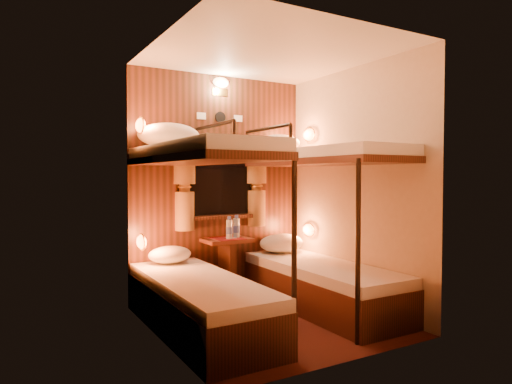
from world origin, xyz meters
TOP-DOWN VIEW (x-y plane):
  - floor at (0.00, 0.00)m, footprint 2.10×2.10m
  - ceiling at (0.00, 0.00)m, footprint 2.10×2.10m
  - wall_back at (0.00, 1.05)m, footprint 2.40×0.00m
  - wall_front at (0.00, -1.05)m, footprint 2.40×0.00m
  - wall_left at (-1.00, 0.00)m, footprint 0.00×2.40m
  - wall_right at (1.00, 0.00)m, footprint 0.00×2.40m
  - back_panel at (0.00, 1.04)m, footprint 2.00×0.03m
  - bunk_left at (-0.65, 0.07)m, footprint 0.72×1.90m
  - bunk_right at (0.65, 0.07)m, footprint 0.72×1.90m
  - window at (0.00, 1.00)m, footprint 1.00×0.12m
  - curtains at (0.00, 0.97)m, footprint 1.10×0.22m
  - back_fixtures at (0.00, 1.00)m, footprint 0.54×0.09m
  - reading_lamps at (-0.00, 0.70)m, footprint 2.00×0.20m
  - table at (0.00, 0.85)m, footprint 0.50×0.34m
  - bottle_left at (-0.00, 0.79)m, footprint 0.07×0.07m
  - bottle_right at (0.11, 0.84)m, footprint 0.07×0.07m
  - sachet_a at (0.06, 0.82)m, footprint 0.09×0.08m
  - sachet_b at (0.03, 0.87)m, footprint 0.08×0.06m
  - pillow_lower_left at (-0.65, 0.80)m, footprint 0.43×0.31m
  - pillow_lower_right at (0.65, 0.79)m, footprint 0.53×0.38m
  - pillow_upper_left at (-0.65, 0.81)m, footprint 0.62×0.44m
  - pillow_upper_right at (0.65, 0.83)m, footprint 0.49×0.35m

SIDE VIEW (x-z plane):
  - floor at x=0.00m, z-range 0.00..0.00m
  - table at x=0.00m, z-range 0.09..0.74m
  - pillow_lower_left at x=-0.65m, z-range 0.46..0.62m
  - bunk_left at x=-0.65m, z-range -0.35..1.47m
  - bunk_right at x=0.65m, z-range -0.35..1.47m
  - pillow_lower_right at x=0.65m, z-range 0.46..0.66m
  - sachet_b at x=0.03m, z-range 0.65..0.66m
  - sachet_a at x=0.06m, z-range 0.65..0.66m
  - bottle_left at x=0.00m, z-range 0.63..0.87m
  - bottle_right at x=0.11m, z-range 0.63..0.88m
  - window at x=0.00m, z-range 0.79..1.58m
  - wall_back at x=0.00m, z-range 0.00..2.40m
  - wall_front at x=0.00m, z-range 0.00..2.40m
  - wall_left at x=-1.00m, z-range 0.00..2.40m
  - wall_right at x=1.00m, z-range 0.00..2.40m
  - back_panel at x=0.00m, z-range 0.00..2.40m
  - reading_lamps at x=0.00m, z-range 0.62..1.86m
  - curtains at x=0.00m, z-range 0.76..1.76m
  - pillow_upper_right at x=0.65m, z-range 1.59..1.78m
  - pillow_upper_left at x=-0.65m, z-range 1.59..1.83m
  - back_fixtures at x=0.00m, z-range 2.00..2.49m
  - ceiling at x=0.00m, z-range 2.40..2.40m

